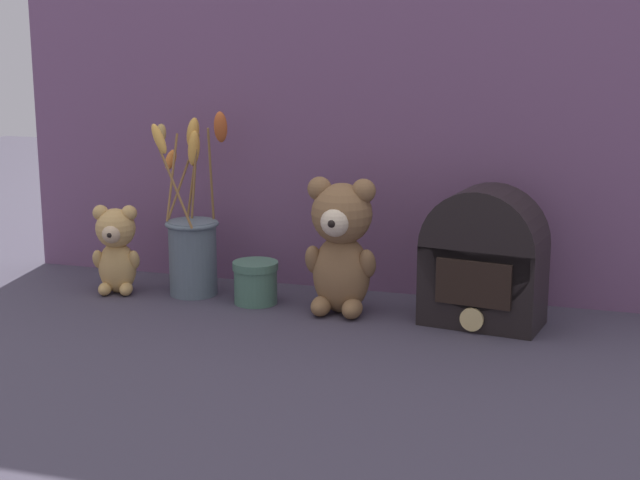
{
  "coord_description": "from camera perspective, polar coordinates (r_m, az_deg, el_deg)",
  "views": [
    {
      "loc": [
        0.48,
        -1.51,
        0.49
      ],
      "look_at": [
        0.0,
        0.02,
        0.12
      ],
      "focal_mm": 55.0,
      "sensor_mm": 36.0,
      "label": 1
    }
  ],
  "objects": [
    {
      "name": "decorative_tin_tall",
      "position": [
        1.71,
        -3.77,
        -2.46
      ],
      "size": [
        0.08,
        0.08,
        0.07
      ],
      "color": "#47705B",
      "rests_on": "ground"
    },
    {
      "name": "ground_plane",
      "position": [
        1.66,
        -0.21,
        -4.27
      ],
      "size": [
        4.0,
        4.0,
        0.0
      ],
      "primitive_type": "plane",
      "color": "#3D3847"
    },
    {
      "name": "vintage_radio",
      "position": [
        1.59,
        9.51,
        -1.27
      ],
      "size": [
        0.2,
        0.13,
        0.23
      ],
      "color": "black",
      "rests_on": "ground"
    },
    {
      "name": "flower_vase",
      "position": [
        1.76,
        -7.43,
        -0.13
      ],
      "size": [
        0.14,
        0.15,
        0.33
      ],
      "color": "slate",
      "rests_on": "ground"
    },
    {
      "name": "backdrop_wall",
      "position": [
        1.75,
        1.47,
        8.96
      ],
      "size": [
        1.26,
        0.02,
        0.74
      ],
      "color": "#704C70",
      "rests_on": "ground"
    },
    {
      "name": "teddy_bear_large",
      "position": [
        1.63,
        1.23,
        -0.2
      ],
      "size": [
        0.12,
        0.12,
        0.23
      ],
      "color": "olive",
      "rests_on": "ground"
    },
    {
      "name": "teddy_bear_medium",
      "position": [
        1.79,
        -11.78,
        -0.43
      ],
      "size": [
        0.09,
        0.08,
        0.16
      ],
      "color": "tan",
      "rests_on": "ground"
    }
  ]
}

